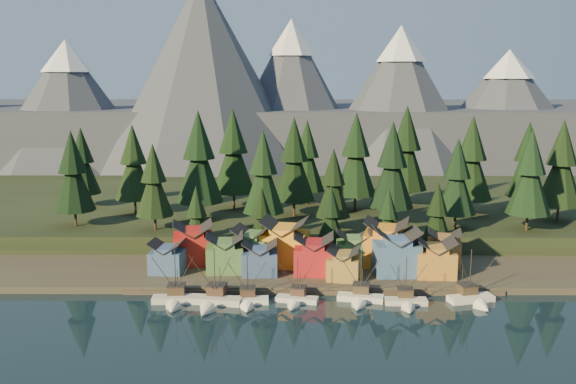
{
  "coord_description": "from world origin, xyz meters",
  "views": [
    {
      "loc": [
        -4.52,
        -113.49,
        45.1
      ],
      "look_at": [
        -5.49,
        30.0,
        19.2
      ],
      "focal_mm": 40.0,
      "sensor_mm": 36.0,
      "label": 1
    }
  ],
  "objects_px": {
    "boat_0": "(175,293)",
    "house_back_0": "(193,242)",
    "boat_5": "(407,295)",
    "boat_6": "(474,292)",
    "boat_2": "(247,295)",
    "house_front_0": "(167,256)",
    "boat_4": "(360,292)",
    "house_front_1": "(225,252)",
    "boat_3": "(296,294)",
    "house_back_1": "(252,245)",
    "boat_1": "(212,295)"
  },
  "relations": [
    {
      "from": "boat_5",
      "to": "house_back_1",
      "type": "distance_m",
      "value": 39.7
    },
    {
      "from": "boat_2",
      "to": "house_front_1",
      "type": "distance_m",
      "value": 19.19
    },
    {
      "from": "boat_4",
      "to": "house_back_0",
      "type": "bearing_deg",
      "value": 160.13
    },
    {
      "from": "boat_5",
      "to": "house_front_0",
      "type": "bearing_deg",
      "value": 163.37
    },
    {
      "from": "boat_2",
      "to": "boat_6",
      "type": "relative_size",
      "value": 0.9
    },
    {
      "from": "boat_1",
      "to": "boat_2",
      "type": "bearing_deg",
      "value": 13.78
    },
    {
      "from": "boat_1",
      "to": "boat_6",
      "type": "bearing_deg",
      "value": 11.51
    },
    {
      "from": "boat_0",
      "to": "boat_5",
      "type": "height_order",
      "value": "boat_0"
    },
    {
      "from": "boat_1",
      "to": "house_back_0",
      "type": "bearing_deg",
      "value": 116.53
    },
    {
      "from": "boat_3",
      "to": "house_front_0",
      "type": "relative_size",
      "value": 1.31
    },
    {
      "from": "boat_2",
      "to": "boat_3",
      "type": "relative_size",
      "value": 1.05
    },
    {
      "from": "house_back_0",
      "to": "boat_1",
      "type": "bearing_deg",
      "value": -82.76
    },
    {
      "from": "house_back_1",
      "to": "house_back_0",
      "type": "bearing_deg",
      "value": -174.24
    },
    {
      "from": "boat_3",
      "to": "house_back_0",
      "type": "xyz_separation_m",
      "value": [
        -24.17,
        23.11,
        4.72
      ]
    },
    {
      "from": "boat_0",
      "to": "house_back_1",
      "type": "bearing_deg",
      "value": 54.22
    },
    {
      "from": "house_front_0",
      "to": "house_back_1",
      "type": "bearing_deg",
      "value": 22.08
    },
    {
      "from": "boat_4",
      "to": "boat_5",
      "type": "xyz_separation_m",
      "value": [
        9.11,
        -1.87,
        -0.12
      ]
    },
    {
      "from": "boat_2",
      "to": "boat_3",
      "type": "height_order",
      "value": "boat_2"
    },
    {
      "from": "boat_0",
      "to": "house_back_0",
      "type": "xyz_separation_m",
      "value": [
        0.19,
        23.6,
        4.32
      ]
    },
    {
      "from": "house_back_0",
      "to": "house_back_1",
      "type": "bearing_deg",
      "value": -16.11
    },
    {
      "from": "boat_1",
      "to": "boat_4",
      "type": "distance_m",
      "value": 29.8
    },
    {
      "from": "boat_6",
      "to": "house_back_0",
      "type": "height_order",
      "value": "house_back_0"
    },
    {
      "from": "boat_5",
      "to": "house_back_1",
      "type": "xyz_separation_m",
      "value": [
        -32.32,
        22.68,
        4.2
      ]
    },
    {
      "from": "boat_2",
      "to": "boat_6",
      "type": "bearing_deg",
      "value": -0.87
    },
    {
      "from": "house_front_1",
      "to": "boat_5",
      "type": "bearing_deg",
      "value": -29.59
    },
    {
      "from": "boat_2",
      "to": "house_front_0",
      "type": "height_order",
      "value": "boat_2"
    },
    {
      "from": "boat_3",
      "to": "house_back_0",
      "type": "distance_m",
      "value": 33.77
    },
    {
      "from": "boat_4",
      "to": "house_front_1",
      "type": "bearing_deg",
      "value": 162.1
    },
    {
      "from": "house_back_0",
      "to": "boat_6",
      "type": "bearing_deg",
      "value": -30.4
    },
    {
      "from": "boat_1",
      "to": "house_back_1",
      "type": "bearing_deg",
      "value": 83.77
    },
    {
      "from": "boat_5",
      "to": "boat_6",
      "type": "height_order",
      "value": "boat_6"
    },
    {
      "from": "boat_5",
      "to": "house_front_0",
      "type": "distance_m",
      "value": 53.89
    },
    {
      "from": "boat_6",
      "to": "boat_0",
      "type": "bearing_deg",
      "value": 166.5
    },
    {
      "from": "boat_0",
      "to": "boat_4",
      "type": "height_order",
      "value": "boat_0"
    },
    {
      "from": "boat_0",
      "to": "boat_3",
      "type": "distance_m",
      "value": 24.37
    },
    {
      "from": "boat_1",
      "to": "boat_6",
      "type": "xyz_separation_m",
      "value": [
        52.6,
        1.7,
        0.07
      ]
    },
    {
      "from": "house_back_1",
      "to": "boat_3",
      "type": "bearing_deg",
      "value": -52.31
    },
    {
      "from": "boat_5",
      "to": "house_back_0",
      "type": "height_order",
      "value": "house_back_0"
    },
    {
      "from": "house_front_1",
      "to": "house_back_1",
      "type": "bearing_deg",
      "value": 34.62
    },
    {
      "from": "boat_3",
      "to": "house_front_1",
      "type": "height_order",
      "value": "house_front_1"
    },
    {
      "from": "boat_3",
      "to": "boat_4",
      "type": "relative_size",
      "value": 0.89
    },
    {
      "from": "boat_6",
      "to": "house_front_0",
      "type": "distance_m",
      "value": 66.7
    },
    {
      "from": "boat_4",
      "to": "boat_6",
      "type": "height_order",
      "value": "boat_6"
    },
    {
      "from": "boat_3",
      "to": "house_front_0",
      "type": "height_order",
      "value": "boat_3"
    },
    {
      "from": "boat_3",
      "to": "house_front_1",
      "type": "relative_size",
      "value": 1.17
    },
    {
      "from": "house_back_1",
      "to": "boat_5",
      "type": "bearing_deg",
      "value": -22.81
    },
    {
      "from": "house_front_1",
      "to": "boat_3",
      "type": "bearing_deg",
      "value": -50.75
    },
    {
      "from": "boat_0",
      "to": "boat_6",
      "type": "relative_size",
      "value": 1.0
    },
    {
      "from": "boat_1",
      "to": "house_back_0",
      "type": "relative_size",
      "value": 1.23
    },
    {
      "from": "boat_1",
      "to": "boat_5",
      "type": "height_order",
      "value": "boat_1"
    }
  ]
}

